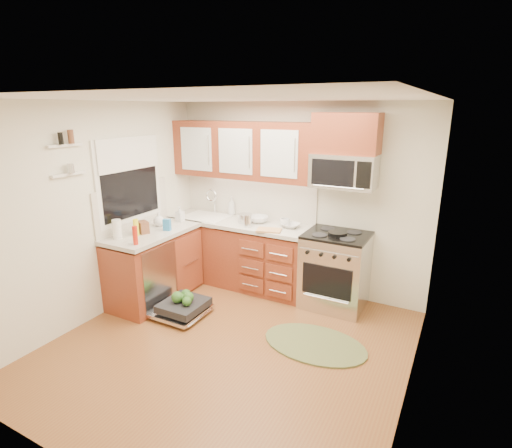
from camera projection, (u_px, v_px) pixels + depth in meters
The scene contains 38 objects.
floor at pixel (229, 347), 4.20m from camera, with size 3.50×3.50×0.00m, color brown.
ceiling at pixel (223, 98), 3.50m from camera, with size 3.50×3.50×0.00m, color white.
wall_back at pixel (296, 199), 5.33m from camera, with size 3.50×0.04×2.50m, color silver.
wall_front at pixel (69, 313), 2.37m from camera, with size 3.50×0.04×2.50m, color silver.
wall_left at pixel (99, 212), 4.64m from camera, with size 0.04×3.50×2.50m, color silver.
wall_right at pixel (420, 267), 3.06m from camera, with size 0.04×3.50×2.50m, color silver.
base_cabinet_back at pixel (239, 255), 5.64m from camera, with size 2.05×0.60×0.85m, color maroon.
base_cabinet_left at pixel (155, 268), 5.18m from camera, with size 0.60×1.25×0.85m, color maroon.
countertop_back at pixel (238, 223), 5.49m from camera, with size 2.07×0.64×0.05m, color beige.
countertop_left at pixel (153, 233), 5.04m from camera, with size 0.64×1.27×0.05m, color beige.
backsplash_back at pixel (248, 197), 5.66m from camera, with size 2.05×0.02×0.57m, color beige.
backsplash_left at pixel (133, 206), 5.09m from camera, with size 0.02×1.25×0.57m, color beige.
upper_cabinets at pixel (242, 150), 5.34m from camera, with size 2.05×0.35×0.75m, color maroon, non-canonical shape.
cabinet_over_mw at pixel (347, 133), 4.63m from camera, with size 0.76×0.35×0.47m, color maroon.
range at pixel (335, 270), 4.97m from camera, with size 0.76×0.64×0.95m, color silver, non-canonical shape.
microwave at pixel (344, 171), 4.73m from camera, with size 0.76×0.38×0.40m, color silver, non-canonical shape.
sink at pixel (206, 225), 5.74m from camera, with size 0.62×0.50×0.26m, color white, non-canonical shape.
dishwasher at pixel (181, 308), 4.81m from camera, with size 0.70×0.60×0.20m, color silver, non-canonical shape.
window at pixel (129, 180), 4.97m from camera, with size 0.03×1.05×1.05m, color white, non-canonical shape.
window_blind at pixel (128, 154), 4.87m from camera, with size 0.02×0.96×0.40m, color white.
shelf_upper at pixel (65, 145), 4.11m from camera, with size 0.04×0.40×0.03m, color white.
shelf_lower at pixel (69, 174), 4.19m from camera, with size 0.04×0.40×0.03m, color white.
rug at pixel (315, 344), 4.23m from camera, with size 1.11×0.72×0.02m, color brown, non-canonical shape.
skillet at pixel (338, 234), 4.78m from camera, with size 0.23×0.23×0.04m, color black.
stock_pot at pixel (245, 218), 5.40m from camera, with size 0.20×0.20×0.12m, color silver.
cutting_board at pixel (269, 230), 5.03m from camera, with size 0.31×0.20×0.02m, color tan.
canister at pixel (248, 221), 5.19m from camera, with size 0.10×0.10×0.17m, color silver.
paper_towel_roll at pixel (117, 229), 4.72m from camera, with size 0.11×0.11×0.23m, color white.
mustard_bottle at pixel (136, 227), 4.84m from camera, with size 0.06×0.06×0.20m, color #FFF21C.
red_bottle at pixel (135, 235), 4.51m from camera, with size 0.06×0.06×0.22m, color red.
wooden_box at pixel (143, 227), 4.93m from camera, with size 0.15×0.11×0.15m, color brown.
blue_carton at pixel (167, 225), 5.04m from camera, with size 0.09×0.06×0.15m, color #2776B7.
bowl_a at pixel (291, 225), 5.17m from camera, with size 0.23×0.23×0.06m, color #999999.
bowl_b at pixel (258, 219), 5.41m from camera, with size 0.27×0.27×0.08m, color #999999.
cup at pixel (285, 222), 5.22m from camera, with size 0.13×0.13×0.10m, color #999999.
soap_bottle_a at pixel (232, 206), 5.77m from camera, with size 0.10×0.10×0.27m, color #999999.
soap_bottle_b at pixel (180, 214), 5.44m from camera, with size 0.09×0.09×0.21m, color #999999.
soap_bottle_c at pixel (159, 219), 5.23m from camera, with size 0.15×0.15×0.19m, color #999999.
Camera 1 is at (1.98, -3.10, 2.42)m, focal length 28.00 mm.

